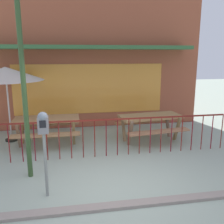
# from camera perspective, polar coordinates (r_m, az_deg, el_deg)

# --- Properties ---
(ground) EXTENTS (40.00, 40.00, 0.00)m
(ground) POSITION_cam_1_polar(r_m,az_deg,el_deg) (4.91, 0.18, -17.84)
(ground) COLOR #97A594
(pub_storefront) EXTENTS (7.89, 1.31, 5.15)m
(pub_storefront) POSITION_cam_1_polar(r_m,az_deg,el_deg) (8.91, -5.32, 13.17)
(pub_storefront) COLOR #59211D
(pub_storefront) RESTS_ON ground
(patio_fence_front) EXTENTS (6.65, 0.04, 0.97)m
(patio_fence_front) POSITION_cam_1_polar(r_m,az_deg,el_deg) (6.23, -2.66, -4.37)
(patio_fence_front) COLOR maroon
(patio_fence_front) RESTS_ON ground
(picnic_table_left) EXTENTS (1.81, 1.38, 0.79)m
(picnic_table_left) POSITION_cam_1_polar(r_m,az_deg,el_deg) (7.35, -14.53, -2.50)
(picnic_table_left) COLOR #A47449
(picnic_table_left) RESTS_ON ground
(picnic_table_right) EXTENTS (1.95, 1.57, 0.79)m
(picnic_table_right) POSITION_cam_1_polar(r_m,az_deg,el_deg) (7.48, 8.70, -1.96)
(picnic_table_right) COLOR #987146
(picnic_table_right) RESTS_ON ground
(patio_umbrella) EXTENTS (2.11, 2.11, 2.18)m
(patio_umbrella) POSITION_cam_1_polar(r_m,az_deg,el_deg) (7.77, -22.99, 7.95)
(patio_umbrella) COLOR black
(patio_umbrella) RESTS_ON ground
(parking_meter_near) EXTENTS (0.18, 0.17, 1.57)m
(parking_meter_near) POSITION_cam_1_polar(r_m,az_deg,el_deg) (4.48, -15.26, -4.42)
(parking_meter_near) COLOR gray
(parking_meter_near) RESTS_ON ground
(street_lamp) EXTENTS (0.28, 0.28, 3.85)m
(street_lamp) POSITION_cam_1_polar(r_m,az_deg,el_deg) (5.18, -19.91, 12.28)
(street_lamp) COLOR #2E4623
(street_lamp) RESTS_ON ground
(curb_edge) EXTENTS (11.05, 0.20, 0.11)m
(curb_edge) POSITION_cam_1_polar(r_m,az_deg,el_deg) (4.53, 1.27, -20.76)
(curb_edge) COLOR gray
(curb_edge) RESTS_ON ground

